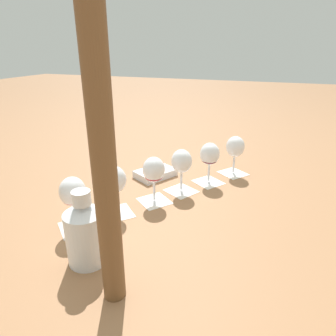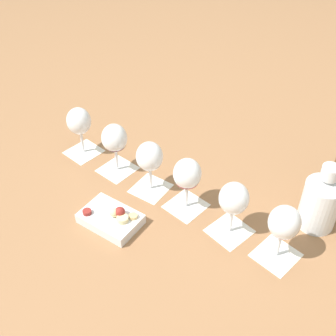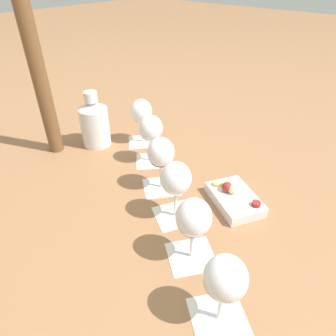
{
  "view_description": "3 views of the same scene",
  "coord_description": "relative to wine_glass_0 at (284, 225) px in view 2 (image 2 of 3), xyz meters",
  "views": [
    {
      "loc": [
        -0.91,
        -0.33,
        0.51
      ],
      "look_at": [
        0.0,
        0.0,
        0.11
      ],
      "focal_mm": 32.0,
      "sensor_mm": 36.0,
      "label": 1
    },
    {
      "loc": [
        -0.06,
        0.88,
        0.85
      ],
      "look_at": [
        0.0,
        0.0,
        0.11
      ],
      "focal_mm": 45.0,
      "sensor_mm": 36.0,
      "label": 2
    },
    {
      "loc": [
        0.42,
        -0.48,
        0.56
      ],
      "look_at": [
        0.0,
        0.0,
        0.11
      ],
      "focal_mm": 32.0,
      "sensor_mm": 36.0,
      "label": 3
    }
  ],
  "objects": [
    {
      "name": "ceramic_vase",
      "position": [
        -0.12,
        -0.12,
        -0.03
      ],
      "size": [
        0.1,
        0.1,
        0.2
      ],
      "color": "silver",
      "rests_on": "ground_plane"
    },
    {
      "name": "tasting_card_0",
      "position": [
        0.0,
        -0.0,
        -0.11
      ],
      "size": [
        0.14,
        0.14,
        0.0
      ],
      "color": "silver",
      "rests_on": "ground_plane"
    },
    {
      "name": "wine_glass_5",
      "position": [
        0.58,
        -0.38,
        0.0
      ],
      "size": [
        0.08,
        0.08,
        0.16
      ],
      "color": "white",
      "rests_on": "tasting_card_5"
    },
    {
      "name": "ground_plane",
      "position": [
        0.28,
        -0.19,
        -0.11
      ],
      "size": [
        8.0,
        8.0,
        0.0
      ],
      "primitive_type": "plane",
      "color": "#936642"
    },
    {
      "name": "tasting_card_3",
      "position": [
        0.34,
        -0.22,
        -0.11
      ],
      "size": [
        0.14,
        0.14,
        0.0
      ],
      "color": "silver",
      "rests_on": "ground_plane"
    },
    {
      "name": "tasting_card_4",
      "position": [
        0.45,
        -0.3,
        -0.11
      ],
      "size": [
        0.14,
        0.14,
        0.0
      ],
      "color": "silver",
      "rests_on": "ground_plane"
    },
    {
      "name": "wine_glass_0",
      "position": [
        0.0,
        0.0,
        0.0
      ],
      "size": [
        0.08,
        0.08,
        0.16
      ],
      "color": "white",
      "rests_on": "tasting_card_0"
    },
    {
      "name": "wine_glass_3",
      "position": [
        0.34,
        -0.22,
        0.0
      ],
      "size": [
        0.08,
        0.08,
        0.16
      ],
      "color": "white",
      "rests_on": "tasting_card_3"
    },
    {
      "name": "wine_glass_2",
      "position": [
        0.23,
        -0.16,
        0.0
      ],
      "size": [
        0.08,
        0.08,
        0.16
      ],
      "color": "white",
      "rests_on": "tasting_card_2"
    },
    {
      "name": "wine_glass_1",
      "position": [
        0.11,
        -0.07,
        0.0
      ],
      "size": [
        0.08,
        0.08,
        0.16
      ],
      "color": "white",
      "rests_on": "tasting_card_1"
    },
    {
      "name": "tasting_card_1",
      "position": [
        0.11,
        -0.07,
        -0.11
      ],
      "size": [
        0.14,
        0.14,
        0.0
      ],
      "color": "silver",
      "rests_on": "ground_plane"
    },
    {
      "name": "snack_dish",
      "position": [
        0.43,
        -0.08,
        -0.09
      ],
      "size": [
        0.19,
        0.17,
        0.06
      ],
      "color": "silver",
      "rests_on": "ground_plane"
    },
    {
      "name": "wine_glass_4",
      "position": [
        0.45,
        -0.3,
        -0.0
      ],
      "size": [
        0.08,
        0.08,
        0.16
      ],
      "color": "white",
      "rests_on": "tasting_card_4"
    },
    {
      "name": "tasting_card_2",
      "position": [
        0.23,
        -0.16,
        -0.11
      ],
      "size": [
        0.14,
        0.14,
        0.0
      ],
      "color": "silver",
      "rests_on": "ground_plane"
    },
    {
      "name": "tasting_card_5",
      "position": [
        0.58,
        -0.38,
        -0.11
      ],
      "size": [
        0.14,
        0.14,
        0.0
      ],
      "color": "silver",
      "rests_on": "ground_plane"
    }
  ]
}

